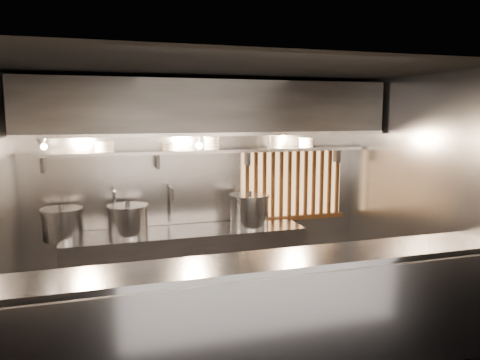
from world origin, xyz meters
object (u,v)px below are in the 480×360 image
heat_lamp (41,141)px  pendant_bulb (199,146)px  stock_pot_mid (128,220)px  stock_pot_left (62,224)px  stock_pot_right (249,210)px

heat_lamp → pendant_bulb: heat_lamp is taller
stock_pot_mid → stock_pot_left: bearing=176.1°
pendant_bulb → stock_pot_left: bearing=-179.0°
stock_pot_left → stock_pot_mid: bearing=-3.9°
stock_pot_mid → heat_lamp: bearing=-163.2°
stock_pot_left → stock_pot_right: bearing=-1.5°
heat_lamp → stock_pot_mid: size_ratio=0.60×
heat_lamp → pendant_bulb: bearing=11.0°
pendant_bulb → stock_pot_right: bearing=-7.8°
pendant_bulb → stock_pot_mid: 1.26m
stock_pot_right → pendant_bulb: bearing=172.2°
pendant_bulb → stock_pot_right: size_ratio=0.27×
stock_pot_left → stock_pot_mid: (0.75, -0.05, 0.00)m
heat_lamp → stock_pot_right: size_ratio=0.50×
heat_lamp → stock_pot_left: size_ratio=0.58×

